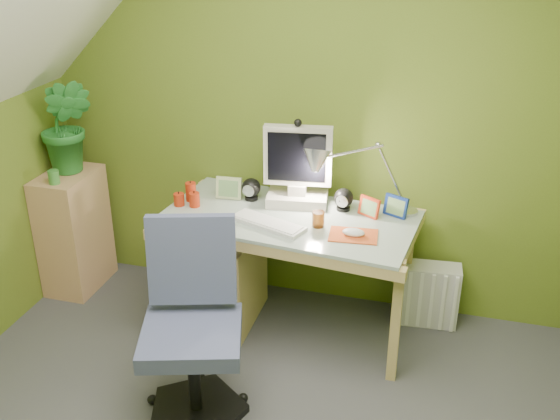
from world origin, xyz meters
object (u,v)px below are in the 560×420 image
(monitor, at_px, (298,161))
(desk_lamp, at_px, (379,161))
(radiator, at_px, (425,294))
(task_chair, at_px, (191,334))
(potted_plant, at_px, (67,126))
(desk, at_px, (289,274))
(side_ledge, at_px, (74,231))

(monitor, height_order, desk_lamp, desk_lamp)
(radiator, bearing_deg, task_chair, -136.92)
(desk_lamp, relative_size, radiator, 1.58)
(potted_plant, height_order, task_chair, potted_plant)
(desk, distance_m, radiator, 0.83)
(desk_lamp, relative_size, task_chair, 0.64)
(side_ledge, bearing_deg, potted_plant, 65.56)
(monitor, distance_m, radiator, 1.11)
(side_ledge, xyz_separation_m, potted_plant, (0.02, 0.05, 0.69))
(monitor, height_order, side_ledge, monitor)
(desk_lamp, bearing_deg, side_ledge, 175.20)
(task_chair, height_order, radiator, task_chair)
(monitor, distance_m, side_ledge, 1.57)
(desk_lamp, xyz_separation_m, task_chair, (-0.70, -1.01, -0.56))
(desk_lamp, distance_m, side_ledge, 2.01)
(desk, relative_size, monitor, 2.68)
(side_ledge, height_order, potted_plant, potted_plant)
(desk, xyz_separation_m, monitor, (0.00, 0.18, 0.62))
(desk, bearing_deg, radiator, 25.99)
(radiator, bearing_deg, potted_plant, 178.69)
(desk, height_order, task_chair, task_chair)
(monitor, xyz_separation_m, side_ledge, (-1.45, -0.07, -0.60))
(side_ledge, distance_m, task_chair, 1.53)
(desk_lamp, bearing_deg, potted_plant, 173.70)
(monitor, height_order, radiator, monitor)
(monitor, distance_m, task_chair, 1.16)
(desk, xyz_separation_m, potted_plant, (-1.43, 0.16, 0.71))
(desk_lamp, bearing_deg, desk, -165.14)
(monitor, relative_size, desk_lamp, 0.84)
(potted_plant, bearing_deg, desk, -6.33)
(monitor, height_order, potted_plant, potted_plant)
(side_ledge, relative_size, potted_plant, 1.32)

